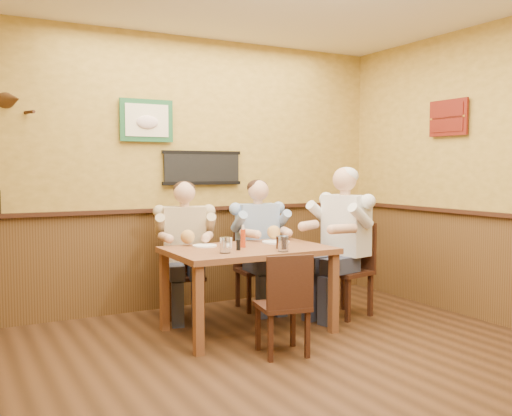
# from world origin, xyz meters

# --- Properties ---
(room) EXTENTS (5.02, 5.03, 2.81)m
(room) POSITION_xyz_m (0.13, 0.17, 1.69)
(room) COLOR black
(room) RESTS_ON ground
(dining_table) EXTENTS (1.40, 0.90, 0.75)m
(dining_table) POSITION_xyz_m (0.35, 1.33, 0.66)
(dining_table) COLOR brown
(dining_table) RESTS_ON ground
(chair_back_left) EXTENTS (0.48, 0.48, 0.83)m
(chair_back_left) POSITION_xyz_m (0.04, 2.08, 0.42)
(chair_back_left) COLOR #3B1F13
(chair_back_left) RESTS_ON ground
(chair_back_right) EXTENTS (0.42, 0.42, 0.84)m
(chair_back_right) POSITION_xyz_m (0.81, 2.01, 0.42)
(chair_back_right) COLOR #3B1F13
(chair_back_right) RESTS_ON ground
(chair_right_end) EXTENTS (0.51, 0.51, 0.91)m
(chair_right_end) POSITION_xyz_m (1.44, 1.36, 0.46)
(chair_right_end) COLOR #3B1F13
(chair_right_end) RESTS_ON ground
(chair_near_side) EXTENTS (0.43, 0.43, 0.80)m
(chair_near_side) POSITION_xyz_m (0.29, 0.66, 0.40)
(chair_near_side) COLOR #3B1F13
(chair_near_side) RESTS_ON ground
(diner_tan_shirt) EXTENTS (0.69, 0.69, 1.19)m
(diner_tan_shirt) POSITION_xyz_m (0.04, 2.08, 0.59)
(diner_tan_shirt) COLOR beige
(diner_tan_shirt) RESTS_ON ground
(diner_blue_polo) EXTENTS (0.60, 0.60, 1.19)m
(diner_blue_polo) POSITION_xyz_m (0.81, 2.01, 0.60)
(diner_blue_polo) COLOR #849EC6
(diner_blue_polo) RESTS_ON ground
(diner_white_elder) EXTENTS (0.72, 0.72, 1.31)m
(diner_white_elder) POSITION_xyz_m (1.44, 1.36, 0.65)
(diner_white_elder) COLOR silver
(diner_white_elder) RESTS_ON ground
(water_glass_left) EXTENTS (0.11, 0.11, 0.13)m
(water_glass_left) POSITION_xyz_m (0.02, 1.13, 0.82)
(water_glass_left) COLOR white
(water_glass_left) RESTS_ON dining_table
(water_glass_mid) EXTENTS (0.12, 0.12, 0.13)m
(water_glass_mid) POSITION_xyz_m (0.49, 0.97, 0.82)
(water_glass_mid) COLOR silver
(water_glass_mid) RESTS_ON dining_table
(cola_tumbler) EXTENTS (0.11, 0.11, 0.11)m
(cola_tumbler) POSITION_xyz_m (0.57, 1.14, 0.80)
(cola_tumbler) COLOR black
(cola_tumbler) RESTS_ON dining_table
(hot_sauce_bottle) EXTENTS (0.04, 0.04, 0.18)m
(hot_sauce_bottle) POSITION_xyz_m (0.31, 1.35, 0.84)
(hot_sauce_bottle) COLOR #BA3813
(hot_sauce_bottle) RESTS_ON dining_table
(salt_shaker) EXTENTS (0.05, 0.05, 0.09)m
(salt_shaker) POSITION_xyz_m (0.19, 1.38, 0.80)
(salt_shaker) COLOR white
(salt_shaker) RESTS_ON dining_table
(pepper_shaker) EXTENTS (0.04, 0.04, 0.09)m
(pepper_shaker) POSITION_xyz_m (0.19, 1.22, 0.79)
(pepper_shaker) COLOR black
(pepper_shaker) RESTS_ON dining_table
(plate_far_left) EXTENTS (0.23, 0.23, 0.01)m
(plate_far_left) POSITION_xyz_m (0.04, 1.57, 0.76)
(plate_far_left) COLOR white
(plate_far_left) RESTS_ON dining_table
(plate_far_right) EXTENTS (0.32, 0.32, 0.02)m
(plate_far_right) POSITION_xyz_m (0.72, 1.48, 0.76)
(plate_far_right) COLOR white
(plate_far_right) RESTS_ON dining_table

